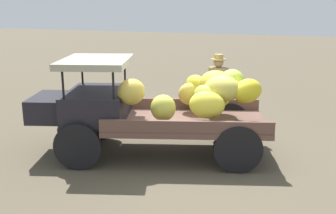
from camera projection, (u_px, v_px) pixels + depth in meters
ground_plane at (189, 155)px, 7.78m from camera, size 60.00×60.00×0.00m
truck at (150, 107)px, 7.58m from camera, size 4.66×2.75×1.86m
farmer at (218, 89)px, 8.85m from camera, size 0.53×0.46×1.78m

